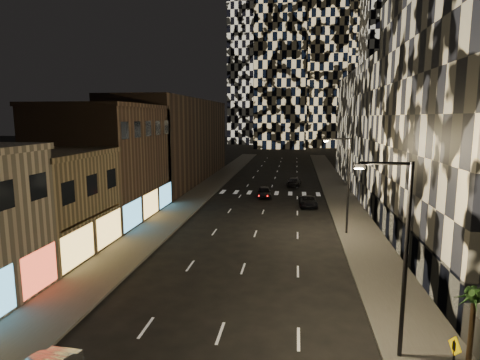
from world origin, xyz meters
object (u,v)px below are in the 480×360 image
(car_dark_oncoming, at_px, (294,182))
(car_dark_midlane, at_px, (264,192))
(car_dark_rightlane, at_px, (308,201))
(ped_sign, at_px, (454,355))
(streetlight_near, at_px, (401,247))
(streetlight_far, at_px, (346,179))
(palm_tree, at_px, (474,302))

(car_dark_oncoming, bearing_deg, car_dark_midlane, 75.14)
(car_dark_oncoming, relative_size, car_dark_rightlane, 1.05)
(car_dark_midlane, height_order, ped_sign, ped_sign)
(car_dark_midlane, relative_size, car_dark_oncoming, 0.94)
(streetlight_near, relative_size, streetlight_far, 1.00)
(car_dark_oncoming, xyz_separation_m, car_dark_rightlane, (1.85, -14.92, -0.06))
(car_dark_midlane, xyz_separation_m, ped_sign, (10.47, -38.88, 1.03))
(streetlight_near, xyz_separation_m, car_dark_midlane, (-8.85, 36.46, -4.58))
(car_dark_oncoming, bearing_deg, palm_tree, 106.33)
(streetlight_far, bearing_deg, ped_sign, -85.89)
(streetlight_far, bearing_deg, car_dark_midlane, 118.28)
(streetlight_near, distance_m, palm_tree, 3.89)
(car_dark_midlane, relative_size, palm_tree, 1.27)
(streetlight_far, xyz_separation_m, ped_sign, (1.61, -22.43, -3.55))
(car_dark_rightlane, bearing_deg, streetlight_near, -86.32)
(car_dark_midlane, distance_m, ped_sign, 40.28)
(streetlight_far, bearing_deg, car_dark_oncoming, 100.34)
(car_dark_midlane, distance_m, palm_tree, 38.63)
(streetlight_far, xyz_separation_m, palm_tree, (3.15, -20.19, -2.28))
(car_dark_oncoming, height_order, ped_sign, ped_sign)
(car_dark_midlane, bearing_deg, streetlight_near, -82.81)
(streetlight_near, bearing_deg, car_dark_midlane, 103.65)
(ped_sign, bearing_deg, streetlight_far, 82.69)
(car_dark_rightlane, distance_m, ped_sign, 34.45)
(streetlight_far, xyz_separation_m, car_dark_midlane, (-8.85, 16.46, -4.58))
(car_dark_midlane, height_order, palm_tree, palm_tree)
(streetlight_far, height_order, ped_sign, streetlight_far)
(ped_sign, xyz_separation_m, palm_tree, (1.53, 2.23, 1.28))
(car_dark_rightlane, xyz_separation_m, palm_tree, (6.15, -31.89, 2.44))
(streetlight_near, bearing_deg, car_dark_rightlane, 95.42)
(car_dark_midlane, height_order, car_dark_rightlane, car_dark_midlane)
(streetlight_far, height_order, car_dark_midlane, streetlight_far)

